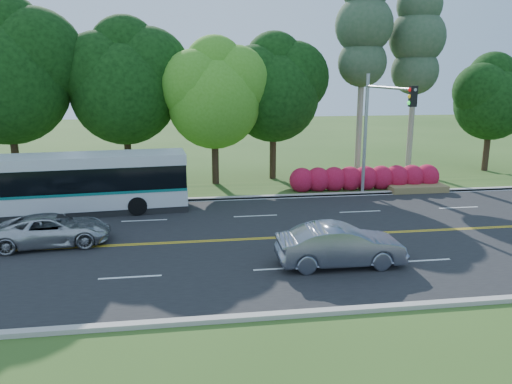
{
  "coord_description": "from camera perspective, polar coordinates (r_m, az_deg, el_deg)",
  "views": [
    {
      "loc": [
        -3.97,
        -20.4,
        7.08
      ],
      "look_at": [
        -0.69,
        2.0,
        1.62
      ],
      "focal_mm": 35.0,
      "sensor_mm": 36.0,
      "label": 1
    }
  ],
  "objects": [
    {
      "name": "road",
      "position": [
        21.95,
        2.56,
        -5.25
      ],
      "size": [
        60.0,
        14.0,
        0.02
      ],
      "primitive_type": "cube",
      "color": "black",
      "rests_on": "ground"
    },
    {
      "name": "grass_verge",
      "position": [
        30.49,
        -0.62,
        0.22
      ],
      "size": [
        60.0,
        4.0,
        0.1
      ],
      "primitive_type": "cube",
      "color": "#2E501A",
      "rests_on": "ground"
    },
    {
      "name": "lane_markings",
      "position": [
        21.93,
        2.32,
        -5.23
      ],
      "size": [
        57.6,
        13.82,
        0.0
      ],
      "color": "gold",
      "rests_on": "road"
    },
    {
      "name": "sedan",
      "position": [
        18.92,
        9.61,
        -6.03
      ],
      "size": [
        4.76,
        1.72,
        1.56
      ],
      "primitive_type": "imported",
      "rotation": [
        0.0,
        0.0,
        1.56
      ],
      "color": "slate",
      "rests_on": "road"
    },
    {
      "name": "suv",
      "position": [
        22.55,
        -22.19,
        -4.02
      ],
      "size": [
        4.83,
        2.59,
        1.29
      ],
      "primitive_type": "imported",
      "rotation": [
        0.0,
        0.0,
        1.67
      ],
      "color": "#B5B6B9",
      "rests_on": "road"
    },
    {
      "name": "traffic_signal",
      "position": [
        27.95,
        13.84,
        8.22
      ],
      "size": [
        0.42,
        6.1,
        7.0
      ],
      "color": "#96999F",
      "rests_on": "ground"
    },
    {
      "name": "curb_north",
      "position": [
        28.7,
        -0.12,
        -0.58
      ],
      "size": [
        60.0,
        0.3,
        0.15
      ],
      "primitive_type": "cube",
      "color": "#ABA49B",
      "rests_on": "ground"
    },
    {
      "name": "ground",
      "position": [
        21.95,
        2.56,
        -5.28
      ],
      "size": [
        120.0,
        120.0,
        0.0
      ],
      "primitive_type": "plane",
      "color": "#2E501A",
      "rests_on": "ground"
    },
    {
      "name": "tree_row",
      "position": [
        32.55,
        -10.67,
        12.7
      ],
      "size": [
        44.7,
        9.1,
        13.84
      ],
      "color": "black",
      "rests_on": "ground"
    },
    {
      "name": "bougainvillea_hedge",
      "position": [
        31.3,
        12.74,
        1.48
      ],
      "size": [
        9.5,
        2.25,
        1.5
      ],
      "color": "#A90E23",
      "rests_on": "ground"
    },
    {
      "name": "curb_south",
      "position": [
        15.5,
        7.67,
        -13.44
      ],
      "size": [
        60.0,
        0.3,
        0.15
      ],
      "primitive_type": "cube",
      "color": "#ABA49B",
      "rests_on": "ground"
    },
    {
      "name": "transit_bus",
      "position": [
        26.98,
        -20.4,
        0.78
      ],
      "size": [
        11.68,
        3.44,
        3.01
      ],
      "rotation": [
        0.0,
        0.0,
        0.08
      ],
      "color": "silver",
      "rests_on": "road"
    }
  ]
}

